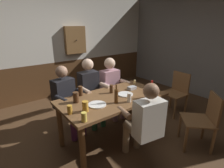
{
  "coord_description": "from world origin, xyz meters",
  "views": [
    {
      "loc": [
        -1.55,
        -2.1,
        1.85
      ],
      "look_at": [
        0.0,
        -0.1,
        0.97
      ],
      "focal_mm": 28.13,
      "sensor_mm": 36.0,
      "label": 1
    }
  ],
  "objects_px": {
    "table_candle": "(135,82)",
    "pint_glass_3": "(70,110)",
    "pint_glass_4": "(85,106)",
    "person_2": "(112,85)",
    "dining_table": "(113,104)",
    "pint_glass_0": "(129,98)",
    "pint_glass_2": "(111,89)",
    "chair_empty_near_left": "(176,92)",
    "condiment_caddy": "(132,88)",
    "person_0": "(67,98)",
    "plate_0": "(97,105)",
    "pint_glass_5": "(76,97)",
    "wall_dart_cabinet": "(75,40)",
    "chair_empty_far_end": "(203,119)",
    "person_1": "(91,89)",
    "pint_glass_1": "(81,91)",
    "pint_glass_6": "(84,117)",
    "bottle_1": "(116,96)",
    "person_3": "(145,121)",
    "bottle_0": "(151,91)",
    "plate_1": "(125,94)"
  },
  "relations": [
    {
      "from": "table_candle",
      "to": "pint_glass_3",
      "type": "relative_size",
      "value": 0.69
    },
    {
      "from": "pint_glass_4",
      "to": "person_2",
      "type": "bearing_deg",
      "value": 37.69
    },
    {
      "from": "dining_table",
      "to": "person_2",
      "type": "height_order",
      "value": "person_2"
    },
    {
      "from": "pint_glass_0",
      "to": "pint_glass_2",
      "type": "relative_size",
      "value": 0.99
    },
    {
      "from": "chair_empty_near_left",
      "to": "condiment_caddy",
      "type": "height_order",
      "value": "chair_empty_near_left"
    },
    {
      "from": "person_2",
      "to": "pint_glass_0",
      "type": "bearing_deg",
      "value": 67.37
    },
    {
      "from": "pint_glass_4",
      "to": "pint_glass_0",
      "type": "bearing_deg",
      "value": -11.49
    },
    {
      "from": "person_0",
      "to": "plate_0",
      "type": "height_order",
      "value": "person_0"
    },
    {
      "from": "pint_glass_4",
      "to": "pint_glass_5",
      "type": "distance_m",
      "value": 0.33
    },
    {
      "from": "pint_glass_5",
      "to": "wall_dart_cabinet",
      "type": "relative_size",
      "value": 0.22
    },
    {
      "from": "person_0",
      "to": "pint_glass_3",
      "type": "distance_m",
      "value": 0.81
    },
    {
      "from": "condiment_caddy",
      "to": "pint_glass_3",
      "type": "distance_m",
      "value": 1.25
    },
    {
      "from": "person_0",
      "to": "chair_empty_far_end",
      "type": "xyz_separation_m",
      "value": [
        1.46,
        -1.64,
        -0.18
      ]
    },
    {
      "from": "person_1",
      "to": "condiment_caddy",
      "type": "bearing_deg",
      "value": 128.72
    },
    {
      "from": "pint_glass_1",
      "to": "pint_glass_6",
      "type": "relative_size",
      "value": 1.36
    },
    {
      "from": "bottle_1",
      "to": "condiment_caddy",
      "type": "bearing_deg",
      "value": 25.0
    },
    {
      "from": "person_3",
      "to": "pint_glass_6",
      "type": "xyz_separation_m",
      "value": [
        -0.72,
        0.3,
        0.17
      ]
    },
    {
      "from": "person_1",
      "to": "pint_glass_1",
      "type": "relative_size",
      "value": 8.05
    },
    {
      "from": "person_1",
      "to": "plate_0",
      "type": "relative_size",
      "value": 4.89
    },
    {
      "from": "table_candle",
      "to": "condiment_caddy",
      "type": "height_order",
      "value": "table_candle"
    },
    {
      "from": "chair_empty_near_left",
      "to": "person_2",
      "type": "bearing_deg",
      "value": 60.19
    },
    {
      "from": "pint_glass_0",
      "to": "pint_glass_3",
      "type": "xyz_separation_m",
      "value": [
        -0.84,
        0.2,
        -0.01
      ]
    },
    {
      "from": "chair_empty_far_end",
      "to": "person_0",
      "type": "bearing_deg",
      "value": 86.86
    },
    {
      "from": "pint_glass_0",
      "to": "pint_glass_2",
      "type": "height_order",
      "value": "same"
    },
    {
      "from": "chair_empty_near_left",
      "to": "chair_empty_far_end",
      "type": "xyz_separation_m",
      "value": [
        -0.69,
        -0.91,
        0.0
      ]
    },
    {
      "from": "chair_empty_far_end",
      "to": "pint_glass_1",
      "type": "xyz_separation_m",
      "value": [
        -1.34,
        1.35,
        0.37
      ]
    },
    {
      "from": "dining_table",
      "to": "pint_glass_5",
      "type": "distance_m",
      "value": 0.6
    },
    {
      "from": "chair_empty_far_end",
      "to": "pint_glass_6",
      "type": "xyz_separation_m",
      "value": [
        -1.68,
        0.62,
        0.35
      ]
    },
    {
      "from": "plate_0",
      "to": "pint_glass_0",
      "type": "distance_m",
      "value": 0.47
    },
    {
      "from": "bottle_0",
      "to": "person_1",
      "type": "bearing_deg",
      "value": 114.1
    },
    {
      "from": "pint_glass_2",
      "to": "pint_glass_4",
      "type": "height_order",
      "value": "pint_glass_4"
    },
    {
      "from": "dining_table",
      "to": "bottle_1",
      "type": "xyz_separation_m",
      "value": [
        -0.09,
        -0.2,
        0.22
      ]
    },
    {
      "from": "condiment_caddy",
      "to": "plate_1",
      "type": "distance_m",
      "value": 0.29
    },
    {
      "from": "condiment_caddy",
      "to": "pint_glass_6",
      "type": "bearing_deg",
      "value": -159.96
    },
    {
      "from": "plate_1",
      "to": "pint_glass_1",
      "type": "relative_size",
      "value": 1.57
    },
    {
      "from": "dining_table",
      "to": "pint_glass_3",
      "type": "bearing_deg",
      "value": -173.17
    },
    {
      "from": "table_candle",
      "to": "pint_glass_6",
      "type": "bearing_deg",
      "value": -157.12
    },
    {
      "from": "pint_glass_0",
      "to": "chair_empty_far_end",
      "type": "bearing_deg",
      "value": -37.77
    },
    {
      "from": "dining_table",
      "to": "chair_empty_far_end",
      "type": "relative_size",
      "value": 1.88
    },
    {
      "from": "person_1",
      "to": "condiment_caddy",
      "type": "xyz_separation_m",
      "value": [
        0.48,
        -0.6,
        0.1
      ]
    },
    {
      "from": "person_0",
      "to": "person_1",
      "type": "height_order",
      "value": "person_1"
    },
    {
      "from": "wall_dart_cabinet",
      "to": "pint_glass_4",
      "type": "bearing_deg",
      "value": -114.7
    },
    {
      "from": "condiment_caddy",
      "to": "person_0",
      "type": "bearing_deg",
      "value": 148.58
    },
    {
      "from": "dining_table",
      "to": "condiment_caddy",
      "type": "height_order",
      "value": "condiment_caddy"
    },
    {
      "from": "person_1",
      "to": "pint_glass_1",
      "type": "xyz_separation_m",
      "value": [
        -0.36,
        -0.31,
        0.15
      ]
    },
    {
      "from": "person_0",
      "to": "person_2",
      "type": "distance_m",
      "value": 0.98
    },
    {
      "from": "wall_dart_cabinet",
      "to": "bottle_0",
      "type": "bearing_deg",
      "value": -92.46
    },
    {
      "from": "condiment_caddy",
      "to": "pint_glass_5",
      "type": "bearing_deg",
      "value": 174.07
    },
    {
      "from": "person_0",
      "to": "person_1",
      "type": "xyz_separation_m",
      "value": [
        0.48,
        0.01,
        0.04
      ]
    },
    {
      "from": "chair_empty_near_left",
      "to": "pint_glass_2",
      "type": "relative_size",
      "value": 6.43
    }
  ]
}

